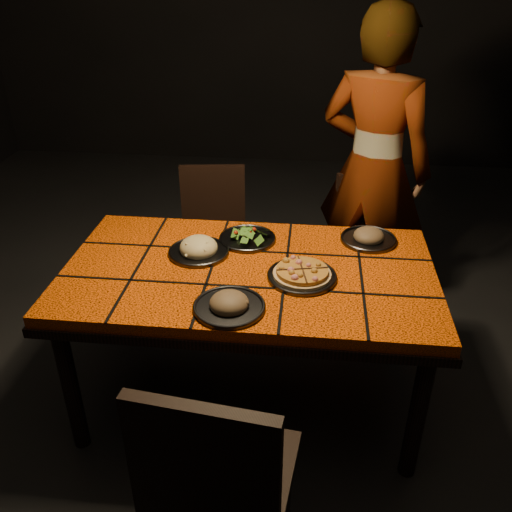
# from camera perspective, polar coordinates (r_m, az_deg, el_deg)

# --- Properties ---
(room_shell) EXTENTS (6.04, 7.04, 3.08)m
(room_shell) POSITION_cam_1_polar(r_m,az_deg,el_deg) (2.06, -0.91, 16.92)
(room_shell) COLOR black
(room_shell) RESTS_ON ground
(dining_table) EXTENTS (1.62, 0.92, 0.75)m
(dining_table) POSITION_cam_1_polar(r_m,az_deg,el_deg) (2.38, -0.75, -2.91)
(dining_table) COLOR #ED5107
(dining_table) RESTS_ON ground
(chair_near) EXTENTS (0.48, 0.48, 0.95)m
(chair_near) POSITION_cam_1_polar(r_m,az_deg,el_deg) (1.79, -4.15, -22.43)
(chair_near) COLOR black
(chair_near) RESTS_ON ground
(chair_far_left) EXTENTS (0.43, 0.43, 0.85)m
(chair_far_left) POSITION_cam_1_polar(r_m,az_deg,el_deg) (3.27, -4.50, 2.89)
(chair_far_left) COLOR black
(chair_far_left) RESTS_ON ground
(chair_far_right) EXTENTS (0.47, 0.47, 0.83)m
(chair_far_right) POSITION_cam_1_polar(r_m,az_deg,el_deg) (3.31, 11.71, 2.42)
(chair_far_right) COLOR black
(chair_far_right) RESTS_ON ground
(diner) EXTENTS (0.76, 0.65, 1.76)m
(diner) POSITION_cam_1_polar(r_m,az_deg,el_deg) (3.14, 12.28, 8.94)
(diner) COLOR brown
(diner) RESTS_ON ground
(plate_pizza) EXTENTS (0.29, 0.29, 0.04)m
(plate_pizza) POSITION_cam_1_polar(r_m,az_deg,el_deg) (2.27, 4.86, -1.95)
(plate_pizza) COLOR #3D3D43
(plate_pizza) RESTS_ON dining_table
(plate_pasta) EXTENTS (0.28, 0.28, 0.09)m
(plate_pasta) POSITION_cam_1_polar(r_m,az_deg,el_deg) (2.46, -6.06, 0.75)
(plate_pasta) COLOR #3D3D43
(plate_pasta) RESTS_ON dining_table
(plate_salad) EXTENTS (0.27, 0.27, 0.07)m
(plate_salad) POSITION_cam_1_polar(r_m,az_deg,el_deg) (2.55, -0.92, 2.16)
(plate_salad) COLOR #3D3D43
(plate_salad) RESTS_ON dining_table
(plate_mushroom_a) EXTENTS (0.28, 0.28, 0.09)m
(plate_mushroom_a) POSITION_cam_1_polar(r_m,az_deg,el_deg) (2.08, -2.85, -5.03)
(plate_mushroom_a) COLOR #3D3D43
(plate_mushroom_a) RESTS_ON dining_table
(plate_mushroom_b) EXTENTS (0.26, 0.26, 0.09)m
(plate_mushroom_b) POSITION_cam_1_polar(r_m,az_deg,el_deg) (2.60, 11.78, 2.02)
(plate_mushroom_b) COLOR #3D3D43
(plate_mushroom_b) RESTS_ON dining_table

